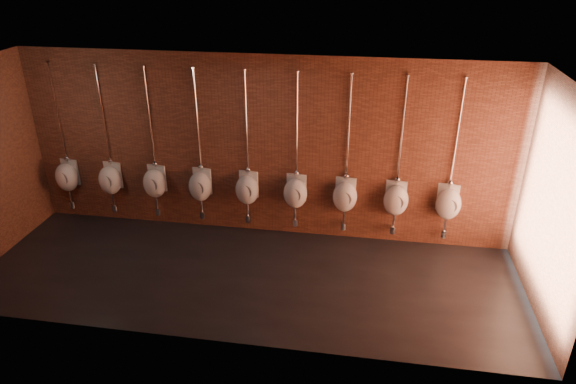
{
  "coord_description": "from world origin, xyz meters",
  "views": [
    {
      "loc": [
        1.71,
        -6.56,
        4.75
      ],
      "look_at": [
        0.5,
        0.9,
        1.1
      ],
      "focal_mm": 32.0,
      "sensor_mm": 36.0,
      "label": 1
    }
  ],
  "objects_px": {
    "urinal_1": "(110,179)",
    "urinal_3": "(200,185)",
    "urinal_7": "(396,199)",
    "urinal_8": "(448,203)",
    "urinal_2": "(155,182)",
    "urinal_4": "(247,189)",
    "urinal_5": "(295,192)",
    "urinal_0": "(67,176)",
    "urinal_6": "(345,196)"
  },
  "relations": [
    {
      "from": "urinal_0",
      "to": "urinal_7",
      "type": "height_order",
      "value": "same"
    },
    {
      "from": "urinal_4",
      "to": "urinal_0",
      "type": "bearing_deg",
      "value": 180.0
    },
    {
      "from": "urinal_3",
      "to": "urinal_5",
      "type": "relative_size",
      "value": 1.0
    },
    {
      "from": "urinal_4",
      "to": "urinal_2",
      "type": "bearing_deg",
      "value": 180.0
    },
    {
      "from": "urinal_4",
      "to": "urinal_6",
      "type": "bearing_deg",
      "value": 0.0
    },
    {
      "from": "urinal_4",
      "to": "urinal_6",
      "type": "xyz_separation_m",
      "value": [
        1.71,
        0.0,
        0.0
      ]
    },
    {
      "from": "urinal_4",
      "to": "urinal_5",
      "type": "relative_size",
      "value": 1.0
    },
    {
      "from": "urinal_6",
      "to": "urinal_7",
      "type": "bearing_deg",
      "value": 0.0
    },
    {
      "from": "urinal_2",
      "to": "urinal_8",
      "type": "xyz_separation_m",
      "value": [
        5.13,
        0.0,
        0.0
      ]
    },
    {
      "from": "urinal_8",
      "to": "urinal_2",
      "type": "bearing_deg",
      "value": 180.0
    },
    {
      "from": "urinal_4",
      "to": "urinal_6",
      "type": "height_order",
      "value": "same"
    },
    {
      "from": "urinal_4",
      "to": "urinal_8",
      "type": "distance_m",
      "value": 3.42
    },
    {
      "from": "urinal_5",
      "to": "urinal_8",
      "type": "height_order",
      "value": "same"
    },
    {
      "from": "urinal_0",
      "to": "urinal_5",
      "type": "relative_size",
      "value": 1.0
    },
    {
      "from": "urinal_1",
      "to": "urinal_3",
      "type": "distance_m",
      "value": 1.71
    },
    {
      "from": "urinal_0",
      "to": "urinal_3",
      "type": "relative_size",
      "value": 1.0
    },
    {
      "from": "urinal_3",
      "to": "urinal_0",
      "type": "bearing_deg",
      "value": 180.0
    },
    {
      "from": "urinal_3",
      "to": "urinal_8",
      "type": "bearing_deg",
      "value": 0.0
    },
    {
      "from": "urinal_4",
      "to": "urinal_1",
      "type": "bearing_deg",
      "value": 180.0
    },
    {
      "from": "urinal_7",
      "to": "urinal_3",
      "type": "bearing_deg",
      "value": 180.0
    },
    {
      "from": "urinal_2",
      "to": "urinal_8",
      "type": "relative_size",
      "value": 1.0
    },
    {
      "from": "urinal_1",
      "to": "urinal_4",
      "type": "bearing_deg",
      "value": 0.0
    },
    {
      "from": "urinal_7",
      "to": "urinal_8",
      "type": "bearing_deg",
      "value": 0.0
    },
    {
      "from": "urinal_1",
      "to": "urinal_3",
      "type": "bearing_deg",
      "value": 0.0
    },
    {
      "from": "urinal_1",
      "to": "urinal_3",
      "type": "relative_size",
      "value": 1.0
    },
    {
      "from": "urinal_3",
      "to": "urinal_7",
      "type": "relative_size",
      "value": 1.0
    },
    {
      "from": "urinal_2",
      "to": "urinal_4",
      "type": "distance_m",
      "value": 1.71
    },
    {
      "from": "urinal_2",
      "to": "urinal_3",
      "type": "height_order",
      "value": "same"
    },
    {
      "from": "urinal_2",
      "to": "urinal_7",
      "type": "relative_size",
      "value": 1.0
    },
    {
      "from": "urinal_5",
      "to": "urinal_6",
      "type": "relative_size",
      "value": 1.0
    },
    {
      "from": "urinal_1",
      "to": "urinal_7",
      "type": "height_order",
      "value": "same"
    },
    {
      "from": "urinal_1",
      "to": "urinal_3",
      "type": "height_order",
      "value": "same"
    },
    {
      "from": "urinal_2",
      "to": "urinal_6",
      "type": "distance_m",
      "value": 3.42
    },
    {
      "from": "urinal_6",
      "to": "urinal_8",
      "type": "distance_m",
      "value": 1.71
    },
    {
      "from": "urinal_0",
      "to": "urinal_2",
      "type": "xyz_separation_m",
      "value": [
        1.71,
        0.0,
        0.0
      ]
    },
    {
      "from": "urinal_0",
      "to": "urinal_1",
      "type": "relative_size",
      "value": 1.0
    },
    {
      "from": "urinal_4",
      "to": "urinal_5",
      "type": "distance_m",
      "value": 0.86
    },
    {
      "from": "urinal_4",
      "to": "urinal_7",
      "type": "relative_size",
      "value": 1.0
    },
    {
      "from": "urinal_3",
      "to": "urinal_7",
      "type": "distance_m",
      "value": 3.42
    },
    {
      "from": "urinal_1",
      "to": "urinal_5",
      "type": "relative_size",
      "value": 1.0
    },
    {
      "from": "urinal_0",
      "to": "urinal_2",
      "type": "bearing_deg",
      "value": 0.0
    },
    {
      "from": "urinal_3",
      "to": "urinal_5",
      "type": "distance_m",
      "value": 1.71
    },
    {
      "from": "urinal_3",
      "to": "urinal_4",
      "type": "xyz_separation_m",
      "value": [
        0.86,
        0.0,
        0.0
      ]
    },
    {
      "from": "urinal_1",
      "to": "urinal_7",
      "type": "distance_m",
      "value": 5.13
    },
    {
      "from": "urinal_2",
      "to": "urinal_3",
      "type": "bearing_deg",
      "value": 0.0
    },
    {
      "from": "urinal_1",
      "to": "urinal_7",
      "type": "xyz_separation_m",
      "value": [
        5.13,
        0.0,
        0.0
      ]
    },
    {
      "from": "urinal_8",
      "to": "urinal_4",
      "type": "bearing_deg",
      "value": 180.0
    },
    {
      "from": "urinal_3",
      "to": "urinal_6",
      "type": "distance_m",
      "value": 2.57
    },
    {
      "from": "urinal_8",
      "to": "urinal_1",
      "type": "bearing_deg",
      "value": 180.0
    },
    {
      "from": "urinal_5",
      "to": "urinal_6",
      "type": "xyz_separation_m",
      "value": [
        0.86,
        0.0,
        0.0
      ]
    }
  ]
}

